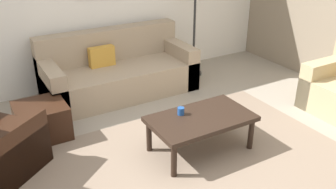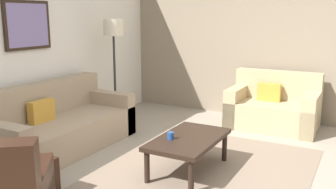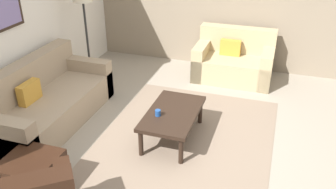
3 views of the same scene
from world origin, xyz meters
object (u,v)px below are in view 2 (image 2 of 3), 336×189
lamp_standing (114,38)px  coffee_table (189,141)px  ottoman (18,181)px  cup (171,136)px  couch_main (56,127)px  framed_artwork (28,25)px  couch_loveseat (274,109)px

lamp_standing → coffee_table: bearing=-121.8°
lamp_standing → ottoman: bearing=-164.4°
ottoman → cup: bearing=-38.8°
couch_main → cup: (0.00, -1.75, 0.16)m
couch_main → coffee_table: size_ratio=1.94×
lamp_standing → framed_artwork: (-1.29, 0.45, 0.23)m
couch_loveseat → framed_artwork: size_ratio=1.83×
couch_main → couch_loveseat: (2.39, -2.36, 0.01)m
coffee_table → framed_artwork: size_ratio=1.48×
couch_loveseat → coffee_table: 2.28m
couch_loveseat → lamp_standing: size_ratio=0.79×
couch_main → ottoman: 1.46m
cup → coffee_table: bearing=-43.2°
couch_main → cup: size_ratio=26.20×
couch_loveseat → cup: couch_loveseat is taller
couch_main → cup: bearing=-89.9°
couch_loveseat → ottoman: 3.99m
cup → lamp_standing: lamp_standing is taller
couch_main → lamp_standing: size_ratio=1.25×
ottoman → cup: 1.63m
coffee_table → cup: (-0.16, 0.15, 0.09)m
couch_loveseat → couch_main: bearing=135.5°
cup → lamp_standing: size_ratio=0.05×
ottoman → coffee_table: size_ratio=0.51×
ottoman → lamp_standing: lamp_standing is taller
couch_main → ottoman: bearing=-149.4°
couch_main → coffee_table: 1.90m
couch_loveseat → lamp_standing: bearing=114.5°
lamp_standing → framed_artwork: 1.38m
couch_loveseat → ottoman: bearing=156.1°
couch_main → ottoman: (-1.25, -0.74, -0.09)m
framed_artwork → cup: bearing=-91.0°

